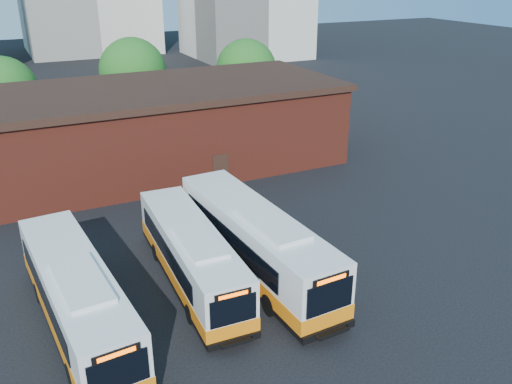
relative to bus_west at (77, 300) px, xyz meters
name	(u,v)px	position (x,y,z in m)	size (l,w,h in m)	color
ground	(274,293)	(8.99, -1.16, -1.52)	(220.00, 220.00, 0.00)	black
bus_west	(77,300)	(0.00, 0.00, 0.00)	(3.53, 12.46, 3.35)	silver
bus_midwest	(192,258)	(5.72, 1.43, -0.08)	(2.84, 11.76, 3.18)	silver
bus_mideast	(256,244)	(9.01, 0.96, 0.12)	(3.43, 13.39, 3.61)	silver
transit_worker	(331,300)	(10.43, -3.96, -0.69)	(0.60, 0.40, 1.66)	#131C36
depot_building	(154,127)	(8.99, 18.84, 1.74)	(28.60, 12.60, 6.40)	maroon
tree_west	(3,91)	(-1.01, 30.84, 3.12)	(6.00, 6.00, 7.65)	#382314
tree_mid	(133,71)	(10.99, 32.84, 3.56)	(6.56, 6.56, 8.36)	#382314
tree_east	(246,70)	(21.99, 29.84, 3.31)	(6.24, 6.24, 7.96)	#382314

